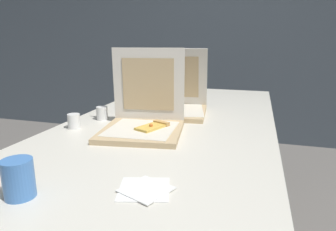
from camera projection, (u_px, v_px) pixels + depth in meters
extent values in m
cube|color=#4C5660|center=(223.00, 24.00, 3.28)|extent=(10.00, 0.10, 2.60)
cube|color=silver|center=(173.00, 122.00, 1.51)|extent=(0.98, 2.04, 0.03)
cylinder|color=gray|center=(156.00, 132.00, 2.61)|extent=(0.04, 0.04, 0.71)
cylinder|color=gray|center=(256.00, 141.00, 2.37)|extent=(0.04, 0.04, 0.71)
cube|color=tan|center=(141.00, 131.00, 1.28)|extent=(0.38, 0.38, 0.02)
cube|color=silver|center=(142.00, 129.00, 1.28)|extent=(0.29, 0.29, 0.00)
cube|color=silver|center=(148.00, 84.00, 1.39)|extent=(0.33, 0.07, 0.33)
cube|color=tan|center=(148.00, 85.00, 1.39)|extent=(0.24, 0.04, 0.24)
cube|color=#E5B74C|center=(151.00, 127.00, 1.28)|extent=(0.12, 0.15, 0.01)
cube|color=tan|center=(161.00, 123.00, 1.33)|extent=(0.08, 0.05, 0.02)
sphere|color=orange|center=(151.00, 125.00, 1.27)|extent=(0.02, 0.02, 0.02)
cube|color=tan|center=(174.00, 112.00, 1.62)|extent=(0.37, 0.37, 0.02)
cube|color=silver|center=(175.00, 110.00, 1.62)|extent=(0.36, 0.36, 0.00)
cube|color=silver|center=(177.00, 77.00, 1.69)|extent=(0.34, 0.13, 0.33)
cube|color=tan|center=(177.00, 77.00, 1.69)|extent=(0.25, 0.09, 0.23)
cylinder|color=white|center=(148.00, 98.00, 1.88)|extent=(0.06, 0.06, 0.07)
cylinder|color=white|center=(102.00, 113.00, 1.50)|extent=(0.06, 0.06, 0.07)
cylinder|color=white|center=(74.00, 121.00, 1.36)|extent=(0.06, 0.06, 0.07)
cylinder|color=#477FCC|center=(19.00, 179.00, 0.76)|extent=(0.08, 0.08, 0.10)
cube|color=white|center=(144.00, 189.00, 0.81)|extent=(0.17, 0.17, 0.00)
cube|color=white|center=(146.00, 189.00, 0.80)|extent=(0.15, 0.15, 0.00)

